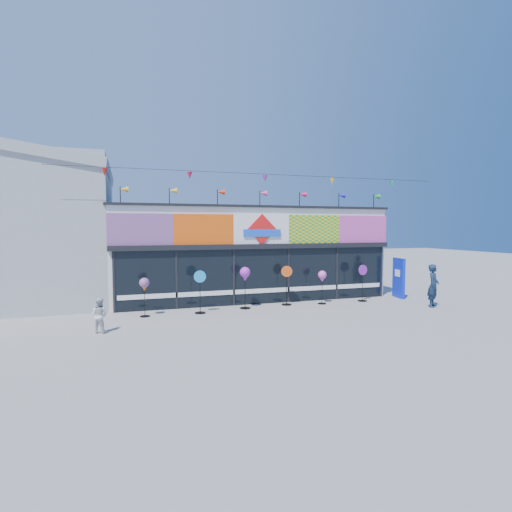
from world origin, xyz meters
name	(u,v)px	position (x,y,z in m)	size (l,w,h in m)	color
ground	(294,322)	(0.00, 0.00, 0.00)	(80.00, 80.00, 0.00)	gray
kite_shop	(245,251)	(0.00, 5.94, 2.05)	(16.00, 5.70, 5.31)	silver
neighbour_building	(9,227)	(-10.00, 7.00, 3.20)	(8.18, 7.20, 6.87)	#9D9FA2
blue_sign	(399,278)	(6.37, 2.87, 0.90)	(0.27, 0.91, 1.80)	#0D24CE
spinner_0	(144,286)	(-4.74, 2.37, 1.12)	(0.35, 0.35, 1.40)	black
spinner_1	(200,291)	(-2.77, 2.32, 0.84)	(0.44, 0.41, 1.59)	black
spinner_2	(245,275)	(-0.94, 2.66, 1.31)	(0.41, 0.41, 1.64)	black
spinner_3	(287,284)	(0.89, 2.83, 0.85)	(0.44, 0.41, 1.61)	black
spinner_4	(322,277)	(2.38, 2.59, 1.11)	(0.35, 0.35, 1.39)	black
spinner_5	(363,282)	(4.33, 2.61, 0.83)	(0.44, 0.40, 1.57)	black
adult_man	(433,286)	(6.30, 0.65, 0.86)	(0.62, 0.41, 1.71)	#13233D
child	(99,315)	(-6.13, 0.53, 0.53)	(0.52, 0.30, 1.06)	silver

